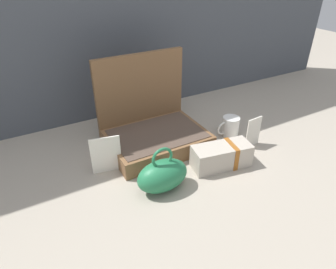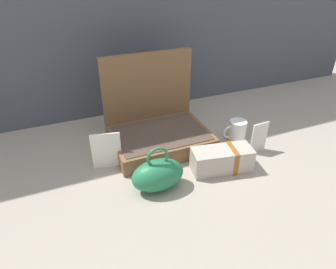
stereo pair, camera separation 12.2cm
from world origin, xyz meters
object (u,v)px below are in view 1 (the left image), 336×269
(cream_toiletry_bag, at_px, (222,156))
(info_card_left, at_px, (106,155))
(open_suitcase, at_px, (153,127))
(poster_card_right, at_px, (253,132))
(coffee_mug, at_px, (230,126))
(teal_pouch_handbag, at_px, (163,175))

(cream_toiletry_bag, distance_m, info_card_left, 0.49)
(open_suitcase, relative_size, cream_toiletry_bag, 1.68)
(open_suitcase, xyz_separation_m, poster_card_right, (0.40, -0.25, -0.01))
(coffee_mug, distance_m, info_card_left, 0.64)
(open_suitcase, relative_size, info_card_left, 2.69)
(open_suitcase, xyz_separation_m, teal_pouch_handbag, (-0.11, -0.31, -0.02))
(teal_pouch_handbag, distance_m, coffee_mug, 0.53)
(cream_toiletry_bag, relative_size, poster_card_right, 1.78)
(cream_toiletry_bag, xyz_separation_m, coffee_mug, (0.20, 0.19, -0.00))
(info_card_left, bearing_deg, cream_toiletry_bag, -12.35)
(open_suitcase, xyz_separation_m, info_card_left, (-0.27, -0.11, -0.00))
(cream_toiletry_bag, height_order, poster_card_right, poster_card_right)
(teal_pouch_handbag, bearing_deg, poster_card_right, 6.92)
(cream_toiletry_bag, bearing_deg, teal_pouch_handbag, -178.52)
(open_suitcase, distance_m, teal_pouch_handbag, 0.33)
(coffee_mug, height_order, info_card_left, info_card_left)
(open_suitcase, distance_m, coffee_mug, 0.39)
(open_suitcase, bearing_deg, teal_pouch_handbag, -109.98)
(poster_card_right, bearing_deg, coffee_mug, 96.77)
(coffee_mug, bearing_deg, cream_toiletry_bag, -136.23)
(open_suitcase, bearing_deg, info_card_left, -158.34)
(open_suitcase, distance_m, poster_card_right, 0.47)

